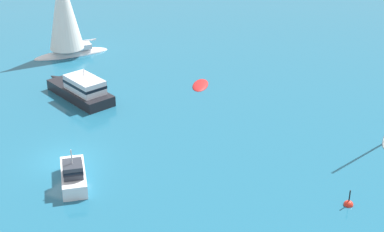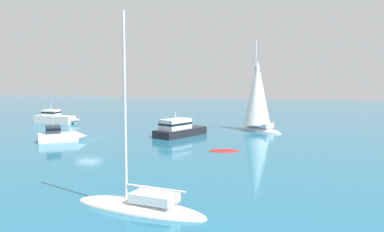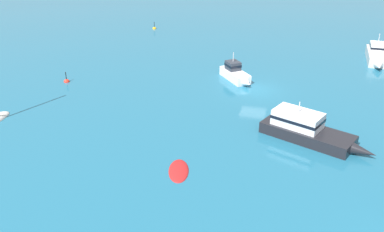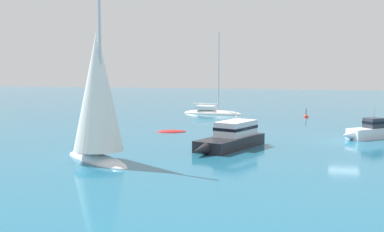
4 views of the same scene
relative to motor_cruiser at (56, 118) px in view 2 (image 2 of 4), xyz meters
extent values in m
plane|color=#1E607F|center=(-12.42, 12.45, -0.75)|extent=(160.00, 160.00, 0.00)
cube|color=silver|center=(0.23, -0.01, -0.21)|extent=(6.06, 2.18, 1.07)
cone|color=silver|center=(-3.46, 0.13, -0.21)|extent=(1.54, 1.13, 1.07)
cube|color=white|center=(0.78, -0.03, 0.76)|extent=(2.29, 1.64, 0.87)
cube|color=black|center=(0.78, -0.03, 0.80)|extent=(2.33, 1.69, 0.24)
cylinder|color=silver|center=(0.78, -0.03, 1.75)|extent=(0.08, 0.08, 1.10)
ellipsoid|color=white|center=(-29.69, 0.34, -0.75)|extent=(6.94, 6.24, 0.99)
cube|color=silver|center=(-30.38, 0.92, 0.01)|extent=(2.55, 2.43, 0.52)
cylinder|color=silver|center=(-29.11, -0.14, 5.14)|extent=(0.20, 0.20, 10.80)
cylinder|color=silver|center=(-30.41, 0.95, 0.52)|extent=(2.69, 2.29, 0.16)
cone|color=white|center=(-29.42, 0.12, 4.09)|extent=(4.77, 4.77, 8.10)
cube|color=black|center=(-21.44, 7.31, -0.31)|extent=(4.98, 7.30, 0.88)
cone|color=black|center=(-23.10, 3.40, -0.31)|extent=(1.48, 1.92, 0.88)
cube|color=silver|center=(-21.10, 8.11, 0.72)|extent=(3.23, 4.07, 1.17)
cube|color=black|center=(-21.10, 8.11, 0.78)|extent=(3.29, 4.12, 0.24)
cylinder|color=silver|center=(-21.10, 8.11, 1.71)|extent=(0.08, 0.08, 0.81)
cylinder|color=white|center=(-21.66, 7.55, 0.61)|extent=(0.32, 0.32, 0.96)
sphere|color=tan|center=(-21.66, 7.55, 1.21)|extent=(0.24, 0.24, 0.24)
ellipsoid|color=#B21E1E|center=(-28.18, 15.42, -0.75)|extent=(3.13, 2.07, 0.37)
ellipsoid|color=silver|center=(-27.05, 32.92, -0.75)|extent=(8.02, 3.25, 1.07)
cube|color=white|center=(-27.98, 33.07, 0.03)|extent=(2.54, 1.77, 0.48)
cylinder|color=silver|center=(-26.28, 32.79, 4.70)|extent=(0.16, 0.16, 9.83)
cylinder|color=silver|center=(-28.02, 33.08, 0.52)|extent=(3.48, 0.69, 0.13)
cube|color=white|center=(-10.19, 14.79, -0.29)|extent=(4.09, 3.70, 0.92)
cone|color=white|center=(-12.12, 13.24, -0.29)|extent=(1.36, 1.35, 0.92)
cube|color=#2D333D|center=(-9.80, 15.10, 0.61)|extent=(1.88, 1.84, 0.87)
cube|color=black|center=(-9.80, 15.10, 0.65)|extent=(1.93, 1.90, 0.24)
cylinder|color=silver|center=(-9.80, 15.10, 1.52)|extent=(0.08, 0.08, 0.97)
camera|label=1|loc=(14.95, 35.19, 19.65)|focal=54.22mm
camera|label=2|loc=(-35.39, 52.42, 6.33)|focal=38.44mm
camera|label=3|loc=(-50.76, 8.38, 14.70)|focal=39.34mm
camera|label=4|loc=(-16.25, -32.59, 6.06)|focal=48.75mm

